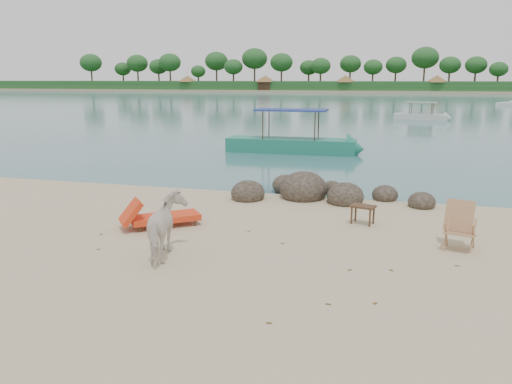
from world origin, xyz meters
TOP-DOWN VIEW (x-y plane):
  - water at (0.00, 90.00)m, footprint 400.00×400.00m
  - far_shore at (0.00, 170.00)m, footprint 420.00×90.00m
  - far_scenery at (0.03, 136.70)m, footprint 420.00×18.00m
  - boulders at (0.41, 5.75)m, footprint 6.36×2.86m
  - cow at (-1.82, -0.58)m, footprint 1.17×1.77m
  - side_table at (2.14, 3.13)m, footprint 0.72×0.57m
  - lounge_chair at (-2.90, 1.58)m, footprint 2.23×1.99m
  - deck_chair at (4.39, 1.60)m, footprint 0.87×0.92m
  - boat_near at (-2.43, 16.21)m, footprint 7.72×1.85m
  - boat_mid at (5.45, 41.07)m, footprint 5.73×2.35m
  - boat_far at (18.98, 71.93)m, footprint 3.77×4.50m
  - dead_leaves at (0.69, -0.41)m, footprint 8.52×4.76m

SIDE VIEW (x-z plane):
  - water at x=0.00m, z-range 0.00..0.00m
  - far_shore at x=0.00m, z-range -0.70..0.70m
  - dead_leaves at x=0.69m, z-range 0.00..0.00m
  - boulders at x=0.41m, z-range -0.36..0.80m
  - side_table at x=2.14m, z-range 0.00..0.51m
  - boat_far at x=18.98m, z-range 0.00..0.56m
  - lounge_chair at x=-2.90m, z-range 0.00..0.67m
  - deck_chair at x=4.39m, z-range 0.00..1.08m
  - cow at x=-1.82m, z-range 0.00..1.38m
  - boat_mid at x=5.45m, z-range 0.00..2.73m
  - boat_near at x=-2.43m, z-range 0.00..3.73m
  - far_scenery at x=0.03m, z-range -1.61..7.89m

